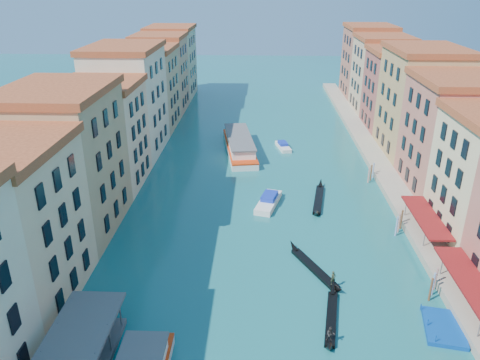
% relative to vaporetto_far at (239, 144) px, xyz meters
% --- Properties ---
extents(left_bank_palazzos, '(12.80, 128.40, 21.00)m').
position_rel_vaporetto_far_xyz_m(left_bank_palazzos, '(-21.69, -7.29, 8.25)').
color(left_bank_palazzos, beige).
rests_on(left_bank_palazzos, ground).
extents(right_bank_palazzos, '(12.80, 128.40, 21.00)m').
position_rel_vaporetto_far_xyz_m(right_bank_palazzos, '(34.31, -6.96, 8.29)').
color(right_bank_palazzos, brown).
rests_on(right_bank_palazzos, ground).
extents(quay, '(4.00, 140.00, 1.00)m').
position_rel_vaporetto_far_xyz_m(quay, '(26.31, -6.96, -0.96)').
color(quay, '#A39B83').
rests_on(quay, ground).
extents(restaurant_awnings, '(3.20, 44.55, 3.12)m').
position_rel_vaporetto_far_xyz_m(restaurant_awnings, '(26.50, -48.96, 1.53)').
color(restaurant_awnings, maroon).
rests_on(restaurant_awnings, ground).
extents(mooring_poles_right, '(1.44, 54.24, 3.20)m').
position_rel_vaporetto_far_xyz_m(mooring_poles_right, '(23.41, -43.16, -0.16)').
color(mooring_poles_right, brown).
rests_on(mooring_poles_right, ground).
extents(vaporetto_far, '(8.15, 22.27, 3.24)m').
position_rel_vaporetto_far_xyz_m(vaporetto_far, '(0.00, 0.00, 0.00)').
color(vaporetto_far, white).
rests_on(vaporetto_far, ground).
extents(gondola_fore, '(6.19, 10.87, 2.35)m').
position_rel_vaporetto_far_xyz_m(gondola_fore, '(10.90, -41.69, -1.06)').
color(gondola_fore, black).
rests_on(gondola_fore, ground).
extents(gondola_right, '(2.74, 11.01, 2.20)m').
position_rel_vaporetto_far_xyz_m(gondola_right, '(11.70, -50.80, -1.04)').
color(gondola_right, black).
rests_on(gondola_right, ground).
extents(gondola_far, '(3.17, 13.03, 1.85)m').
position_rel_vaporetto_far_xyz_m(gondola_far, '(13.56, -22.29, -1.08)').
color(gondola_far, black).
rests_on(gondola_far, ground).
extents(motorboat_mid, '(4.46, 8.27, 1.64)m').
position_rel_vaporetto_far_xyz_m(motorboat_mid, '(5.61, -24.22, -0.82)').
color(motorboat_mid, white).
rests_on(motorboat_mid, ground).
extents(motorboat_far, '(3.28, 6.46, 1.28)m').
position_rel_vaporetto_far_xyz_m(motorboat_far, '(8.94, 2.15, -0.96)').
color(motorboat_far, white).
rests_on(motorboat_far, ground).
extents(blue_dock, '(4.67, 6.16, 0.46)m').
position_rel_vaporetto_far_xyz_m(blue_dock, '(22.81, -51.54, -1.23)').
color(blue_dock, '#063F99').
rests_on(blue_dock, ground).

